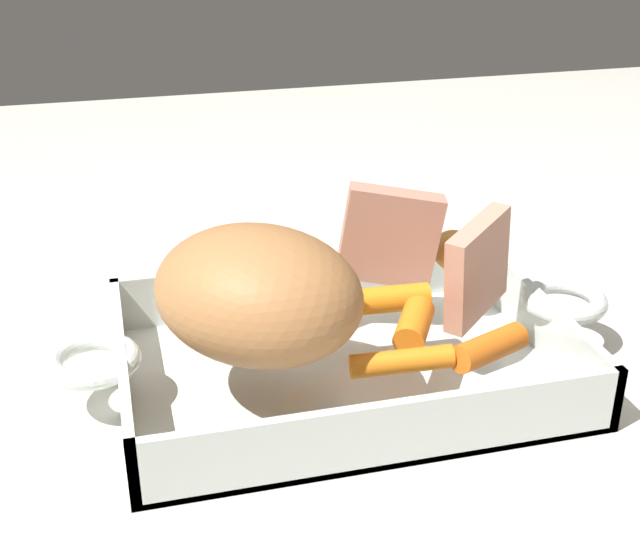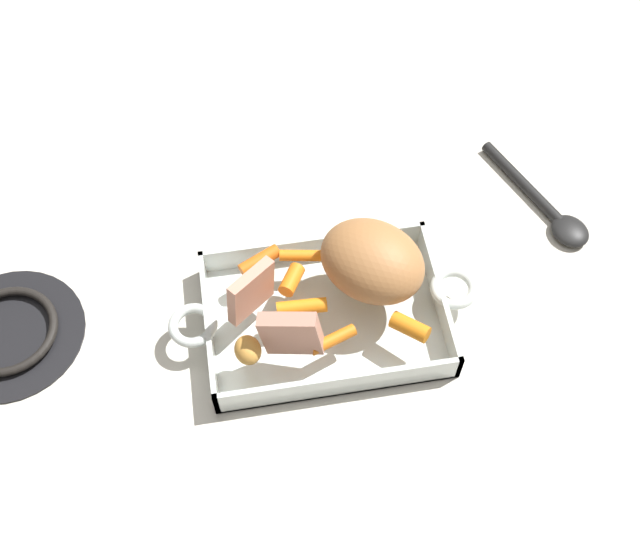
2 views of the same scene
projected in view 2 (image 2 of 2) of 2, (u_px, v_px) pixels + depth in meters
ground_plane at (325, 322)px, 1.10m from camera, size 1.81×1.81×0.00m
roasting_dish at (325, 316)px, 1.08m from camera, size 0.43×0.23×0.05m
pork_roast at (372, 261)px, 1.04m from camera, size 0.19×0.19×0.09m
roast_slice_outer at (291, 333)px, 0.99m from camera, size 0.09×0.04×0.09m
roast_slice_thick at (251, 291)px, 1.02m from camera, size 0.07×0.06×0.08m
baby_carrot_center_left at (260, 260)px, 1.08m from camera, size 0.06×0.04×0.02m
baby_carrot_short at (410, 327)px, 1.02m from camera, size 0.06×0.05×0.03m
baby_carrot_southeast at (335, 339)px, 1.02m from camera, size 0.07×0.04×0.02m
baby_carrot_long at (302, 307)px, 1.04m from camera, size 0.07×0.02×0.02m
baby_carrot_southwest at (292, 280)px, 1.06m from camera, size 0.04×0.05×0.03m
baby_carrot_center_right at (304, 256)px, 1.09m from camera, size 0.07×0.03×0.02m
potato_golden_small at (248, 350)px, 1.00m from camera, size 0.04×0.05×0.03m
stove_burner_rear at (8, 332)px, 1.08m from camera, size 0.21×0.21×0.02m
serving_spoon at (547, 208)px, 1.19m from camera, size 0.12×0.23×0.02m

